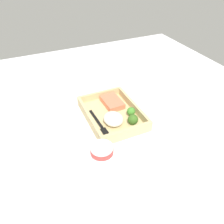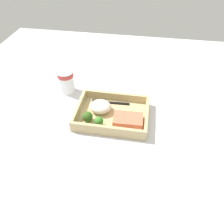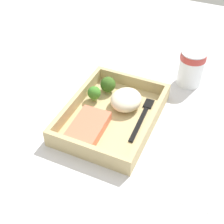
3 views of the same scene
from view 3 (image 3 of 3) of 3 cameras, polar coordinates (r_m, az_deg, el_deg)
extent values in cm
cube|color=silver|center=(79.20, 0.00, -1.97)|extent=(160.00, 160.00, 2.00)
cube|color=tan|center=(78.09, 0.00, -1.13)|extent=(28.37, 21.13, 1.20)
cube|color=tan|center=(74.11, 7.05, -2.02)|extent=(28.37, 1.20, 3.41)
cube|color=tan|center=(80.09, -6.52, 2.08)|extent=(28.37, 1.20, 3.41)
cube|color=tan|center=(68.12, -4.72, -6.94)|extent=(1.20, 18.73, 3.41)
cube|color=tan|center=(86.24, 3.72, 5.68)|extent=(1.20, 18.73, 3.41)
cube|color=#DD6C4D|center=(73.53, -4.35, -2.72)|extent=(11.44, 7.66, 2.48)
ellipsoid|color=#F0E3C8|center=(79.20, 2.60, 2.25)|extent=(8.74, 7.80, 4.32)
cylinder|color=#81AA61|center=(84.85, -0.74, 4.15)|extent=(1.57, 1.57, 1.24)
sphere|color=#355C1E|center=(83.77, -0.75, 5.09)|extent=(4.14, 4.14, 4.14)
cylinder|color=#769751|center=(82.02, -3.23, 2.60)|extent=(1.32, 1.32, 1.49)
sphere|color=#3D7D28|center=(80.94, -3.28, 3.52)|extent=(3.47, 3.47, 3.47)
cube|color=black|center=(75.85, 5.01, -2.11)|extent=(12.43, 1.61, 0.44)
cube|color=black|center=(81.50, 6.73, 1.53)|extent=(3.49, 2.34, 0.44)
cylinder|color=white|center=(89.88, 14.27, 7.82)|extent=(6.86, 6.86, 10.34)
cylinder|color=#B23833|center=(87.83, 14.70, 9.87)|extent=(7.06, 7.06, 1.86)
cube|color=white|center=(67.67, 16.89, -13.83)|extent=(9.28, 14.29, 0.24)
camera|label=1|loc=(1.17, 35.81, 38.71)|focal=35.00mm
camera|label=2|loc=(0.95, -51.50, 34.40)|focal=35.00mm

